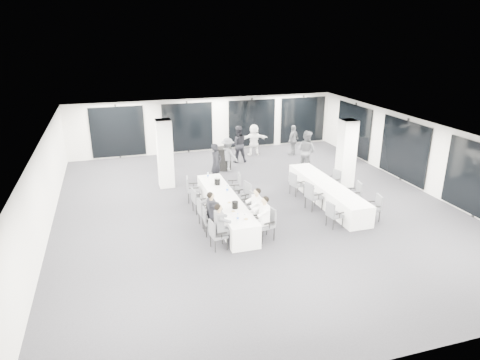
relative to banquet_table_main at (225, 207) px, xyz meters
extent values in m
cube|color=#25252A|center=(1.29, 0.50, -0.39)|extent=(14.00, 16.00, 0.02)
cube|color=white|center=(1.29, 0.50, 2.43)|extent=(14.00, 16.00, 0.02)
cube|color=silver|center=(-5.72, 0.50, 1.02)|extent=(0.02, 16.00, 2.80)
cube|color=silver|center=(8.30, 0.50, 1.02)|extent=(0.02, 16.00, 2.80)
cube|color=silver|center=(1.29, 8.51, 1.02)|extent=(14.00, 0.02, 2.80)
cube|color=silver|center=(1.29, -7.51, 1.02)|extent=(14.00, 0.02, 2.80)
cube|color=black|center=(1.29, 8.44, 0.98)|extent=(13.60, 0.06, 2.50)
cube|color=black|center=(8.23, 1.50, 0.98)|extent=(0.06, 14.00, 2.50)
cube|color=white|center=(-1.51, 3.70, 1.02)|extent=(0.60, 0.60, 2.80)
cube|color=white|center=(5.49, 1.50, 1.02)|extent=(0.60, 0.60, 2.80)
cube|color=white|center=(0.00, 0.00, 0.00)|extent=(0.90, 5.00, 0.75)
cube|color=white|center=(4.01, 0.23, 0.00)|extent=(0.90, 5.00, 0.75)
cylinder|color=black|center=(1.33, 5.12, 0.14)|extent=(0.66, 0.66, 1.03)
cylinder|color=black|center=(1.33, 5.12, 0.66)|extent=(0.75, 0.75, 0.02)
cube|color=#4B4D52|center=(-0.75, -2.09, 0.06)|extent=(0.50, 0.51, 0.08)
cube|color=#4B4D52|center=(-0.96, -2.11, 0.32)|extent=(0.11, 0.45, 0.44)
cylinder|color=black|center=(-0.97, -1.92, -0.18)|extent=(0.03, 0.03, 0.39)
cylinder|color=black|center=(-0.92, -2.30, -0.18)|extent=(0.03, 0.03, 0.39)
cylinder|color=black|center=(-0.58, -1.87, -0.18)|extent=(0.03, 0.03, 0.39)
cylinder|color=black|center=(-0.53, -2.25, -0.18)|extent=(0.03, 0.03, 0.39)
cube|color=black|center=(-0.78, -1.85, 0.22)|extent=(0.33, 0.08, 0.04)
cube|color=black|center=(-0.72, -2.32, 0.22)|extent=(0.33, 0.08, 0.04)
cube|color=#4B4D52|center=(-0.75, -1.11, 0.05)|extent=(0.47, 0.49, 0.08)
cube|color=#4B4D52|center=(-0.96, -1.10, 0.31)|extent=(0.09, 0.44, 0.44)
cylinder|color=black|center=(-0.93, -0.91, -0.18)|extent=(0.03, 0.03, 0.39)
cylinder|color=black|center=(-0.95, -1.29, -0.18)|extent=(0.03, 0.03, 0.39)
cylinder|color=black|center=(-0.55, -0.94, -0.18)|extent=(0.03, 0.03, 0.39)
cylinder|color=black|center=(-0.57, -1.31, -0.18)|extent=(0.03, 0.03, 0.39)
cube|color=black|center=(-0.73, -0.87, 0.21)|extent=(0.32, 0.06, 0.04)
cube|color=black|center=(-0.77, -1.35, 0.21)|extent=(0.32, 0.06, 0.04)
cube|color=#4B4D52|center=(-0.75, -0.45, 0.07)|extent=(0.51, 0.52, 0.08)
cube|color=#4B4D52|center=(-0.97, -0.47, 0.34)|extent=(0.11, 0.46, 0.46)
cylinder|color=black|center=(-0.97, -0.27, -0.17)|extent=(0.04, 0.04, 0.41)
cylinder|color=black|center=(-0.93, -0.67, -0.17)|extent=(0.04, 0.04, 0.41)
cylinder|color=black|center=(-0.57, -0.23, -0.17)|extent=(0.04, 0.04, 0.41)
cylinder|color=black|center=(-0.53, -0.62, -0.17)|extent=(0.04, 0.04, 0.41)
cube|color=black|center=(-0.78, -0.20, 0.24)|extent=(0.34, 0.08, 0.04)
cube|color=black|center=(-0.72, -0.69, 0.24)|extent=(0.34, 0.08, 0.04)
cube|color=#4B4D52|center=(-0.75, 0.69, 0.05)|extent=(0.49, 0.51, 0.08)
cube|color=#4B4D52|center=(-0.96, 0.66, 0.30)|extent=(0.11, 0.44, 0.43)
cylinder|color=black|center=(-0.96, 0.85, -0.18)|extent=(0.03, 0.03, 0.39)
cylinder|color=black|center=(-0.91, 0.47, -0.18)|extent=(0.03, 0.03, 0.39)
cylinder|color=black|center=(-0.59, 0.90, -0.18)|extent=(0.03, 0.03, 0.39)
cylinder|color=black|center=(-0.54, 0.52, -0.18)|extent=(0.03, 0.03, 0.39)
cube|color=black|center=(-0.78, 0.92, 0.21)|extent=(0.32, 0.08, 0.04)
cube|color=black|center=(-0.72, 0.45, 0.21)|extent=(0.32, 0.08, 0.04)
cube|color=#4B4D52|center=(-0.75, 1.74, 0.09)|extent=(0.54, 0.56, 0.08)
cube|color=#4B4D52|center=(-0.97, 1.78, 0.36)|extent=(0.14, 0.47, 0.47)
cylinder|color=black|center=(-0.92, 1.98, -0.17)|extent=(0.04, 0.04, 0.42)
cylinder|color=black|center=(-0.98, 1.57, -0.17)|extent=(0.04, 0.04, 0.42)
cylinder|color=black|center=(-0.52, 1.91, -0.17)|extent=(0.04, 0.04, 0.42)
cylinder|color=black|center=(-0.58, 1.51, -0.17)|extent=(0.04, 0.04, 0.42)
cube|color=black|center=(-0.71, 1.99, 0.26)|extent=(0.35, 0.10, 0.04)
cube|color=black|center=(-0.79, 1.49, 0.26)|extent=(0.35, 0.10, 0.04)
cube|color=#4B4D52|center=(0.75, -1.94, 0.11)|extent=(0.59, 0.61, 0.09)
cube|color=#4B4D52|center=(0.98, -1.89, 0.40)|extent=(0.17, 0.50, 0.49)
cylinder|color=black|center=(1.00, -2.10, -0.16)|extent=(0.04, 0.04, 0.44)
cylinder|color=black|center=(0.92, -1.68, -0.16)|extent=(0.04, 0.04, 0.44)
cylinder|color=black|center=(0.58, -2.19, -0.16)|extent=(0.04, 0.04, 0.44)
cylinder|color=black|center=(0.50, -1.77, -0.16)|extent=(0.04, 0.04, 0.44)
cube|color=black|center=(0.81, -2.20, 0.29)|extent=(0.37, 0.12, 0.04)
cube|color=black|center=(0.69, -1.68, 0.29)|extent=(0.37, 0.12, 0.04)
cube|color=#4B4D52|center=(0.75, -1.22, 0.07)|extent=(0.55, 0.57, 0.08)
cube|color=#4B4D52|center=(0.96, -1.27, 0.34)|extent=(0.17, 0.45, 0.45)
cylinder|color=black|center=(0.89, -1.46, -0.17)|extent=(0.04, 0.04, 0.40)
cylinder|color=black|center=(0.99, -1.07, -0.17)|extent=(0.04, 0.04, 0.40)
cylinder|color=black|center=(0.51, -1.36, -0.17)|extent=(0.04, 0.04, 0.40)
cylinder|color=black|center=(0.61, -0.98, -0.17)|extent=(0.04, 0.04, 0.40)
cube|color=black|center=(0.69, -1.46, 0.24)|extent=(0.34, 0.12, 0.04)
cube|color=black|center=(0.81, -0.98, 0.24)|extent=(0.34, 0.12, 0.04)
cube|color=#4B4D52|center=(0.75, -0.23, 0.05)|extent=(0.51, 0.53, 0.08)
cube|color=#4B4D52|center=(0.95, -0.19, 0.31)|extent=(0.14, 0.44, 0.43)
cylinder|color=black|center=(0.97, -0.38, -0.18)|extent=(0.03, 0.03, 0.39)
cylinder|color=black|center=(0.90, -0.01, -0.18)|extent=(0.03, 0.03, 0.39)
cylinder|color=black|center=(0.60, -0.45, -0.18)|extent=(0.03, 0.03, 0.39)
cylinder|color=black|center=(0.53, -0.08, -0.18)|extent=(0.03, 0.03, 0.39)
cube|color=black|center=(0.80, -0.46, 0.21)|extent=(0.32, 0.10, 0.04)
cube|color=black|center=(0.70, 0.00, 0.21)|extent=(0.32, 0.10, 0.04)
cube|color=#4B4D52|center=(0.75, 0.45, 0.11)|extent=(0.58, 0.60, 0.09)
cube|color=#4B4D52|center=(0.98, 0.50, 0.39)|extent=(0.16, 0.49, 0.49)
cylinder|color=black|center=(1.00, 0.28, -0.16)|extent=(0.04, 0.04, 0.44)
cylinder|color=black|center=(0.92, 0.70, -0.16)|extent=(0.04, 0.04, 0.44)
cylinder|color=black|center=(0.58, 0.20, -0.16)|extent=(0.04, 0.04, 0.44)
cylinder|color=black|center=(0.50, 0.62, -0.16)|extent=(0.04, 0.04, 0.44)
cube|color=black|center=(0.80, 0.19, 0.29)|extent=(0.36, 0.11, 0.04)
cube|color=black|center=(0.70, 0.72, 0.29)|extent=(0.36, 0.11, 0.04)
cube|color=#4B4D52|center=(0.75, 1.55, 0.10)|extent=(0.57, 0.59, 0.09)
cube|color=#4B4D52|center=(0.98, 1.51, 0.39)|extent=(0.15, 0.49, 0.49)
cylinder|color=black|center=(0.92, 1.30, -0.16)|extent=(0.04, 0.04, 0.44)
cylinder|color=black|center=(1.00, 1.72, -0.16)|extent=(0.04, 0.04, 0.44)
cylinder|color=black|center=(0.50, 1.37, -0.16)|extent=(0.04, 0.04, 0.44)
cylinder|color=black|center=(0.58, 1.79, -0.16)|extent=(0.04, 0.04, 0.44)
cube|color=black|center=(0.70, 1.29, 0.28)|extent=(0.36, 0.10, 0.04)
cube|color=black|center=(0.80, 1.81, 0.28)|extent=(0.36, 0.10, 0.04)
cube|color=#4B4D52|center=(3.26, -1.78, 0.04)|extent=(0.49, 0.51, 0.07)
cube|color=#4B4D52|center=(3.06, -1.81, 0.30)|extent=(0.12, 0.43, 0.43)
cylinder|color=black|center=(3.05, -1.63, -0.18)|extent=(0.03, 0.03, 0.38)
cylinder|color=black|center=(3.10, -1.99, -0.18)|extent=(0.03, 0.03, 0.38)
cylinder|color=black|center=(3.42, -1.57, -0.18)|extent=(0.03, 0.03, 0.38)
cylinder|color=black|center=(3.47, -1.94, -0.18)|extent=(0.03, 0.03, 0.38)
cube|color=black|center=(3.22, -1.55, 0.20)|extent=(0.32, 0.09, 0.04)
cube|color=black|center=(3.29, -2.01, 0.20)|extent=(0.32, 0.09, 0.04)
cube|color=#4B4D52|center=(3.26, -0.25, 0.11)|extent=(0.57, 0.59, 0.09)
cube|color=#4B4D52|center=(3.02, -0.29, 0.40)|extent=(0.14, 0.50, 0.50)
cylinder|color=black|center=(3.01, -0.07, -0.15)|extent=(0.04, 0.04, 0.44)
cylinder|color=black|center=(3.08, -0.50, -0.15)|extent=(0.04, 0.04, 0.44)
cylinder|color=black|center=(3.44, 0.00, -0.15)|extent=(0.04, 0.04, 0.44)
cylinder|color=black|center=(3.51, -0.43, -0.15)|extent=(0.04, 0.04, 0.44)
cube|color=black|center=(3.22, 0.01, 0.30)|extent=(0.37, 0.10, 0.04)
cube|color=black|center=(3.30, -0.52, 0.30)|extent=(0.37, 0.10, 0.04)
cube|color=#4B4D52|center=(3.26, 1.23, 0.06)|extent=(0.53, 0.55, 0.08)
cube|color=#4B4D52|center=(3.05, 1.18, 0.32)|extent=(0.15, 0.45, 0.45)
cylinder|color=black|center=(3.03, 1.37, -0.18)|extent=(0.03, 0.03, 0.40)
cylinder|color=black|center=(3.11, 0.99, -0.18)|extent=(0.03, 0.03, 0.40)
cylinder|color=black|center=(3.41, 1.46, -0.18)|extent=(0.03, 0.03, 0.40)
cylinder|color=black|center=(3.49, 1.08, -0.18)|extent=(0.03, 0.03, 0.40)
cube|color=black|center=(3.21, 1.46, 0.23)|extent=(0.33, 0.11, 0.04)
cube|color=black|center=(3.31, 0.99, 0.23)|extent=(0.33, 0.11, 0.04)
cube|color=#4B4D52|center=(4.76, -1.66, 0.05)|extent=(0.51, 0.52, 0.08)
cube|color=#4B4D52|center=(4.96, -1.70, 0.30)|extent=(0.14, 0.44, 0.43)
cylinder|color=black|center=(4.91, -1.88, -0.18)|extent=(0.03, 0.03, 0.39)
cylinder|color=black|center=(4.98, -1.51, -0.18)|extent=(0.03, 0.03, 0.39)
cylinder|color=black|center=(4.54, -1.81, -0.18)|extent=(0.03, 0.03, 0.39)
cylinder|color=black|center=(4.61, -1.44, -0.18)|extent=(0.03, 0.03, 0.39)
cube|color=black|center=(4.72, -1.89, 0.21)|extent=(0.32, 0.10, 0.04)
cube|color=black|center=(4.80, -1.43, 0.21)|extent=(0.32, 0.10, 0.04)
cube|color=#4B4D52|center=(4.76, -0.39, 0.06)|extent=(0.53, 0.54, 0.08)
cube|color=#4B4D52|center=(4.97, -0.43, 0.33)|extent=(0.14, 0.45, 0.45)
cylinder|color=black|center=(4.91, -0.62, -0.17)|extent=(0.04, 0.04, 0.40)
cylinder|color=black|center=(4.99, -0.24, -0.17)|extent=(0.04, 0.04, 0.40)
cylinder|color=black|center=(4.53, -0.55, -0.17)|extent=(0.04, 0.04, 0.40)
cylinder|color=black|center=(4.60, -0.17, -0.17)|extent=(0.04, 0.04, 0.40)
cube|color=black|center=(4.71, -0.63, 0.23)|extent=(0.33, 0.10, 0.04)
cube|color=black|center=(4.81, -0.15, 0.23)|extent=(0.33, 0.10, 0.04)
cube|color=#4B4D52|center=(4.76, 1.12, 0.04)|extent=(0.52, 0.54, 0.07)
cube|color=#4B4D52|center=(4.96, 1.18, 0.29)|extent=(0.16, 0.43, 0.43)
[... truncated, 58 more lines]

